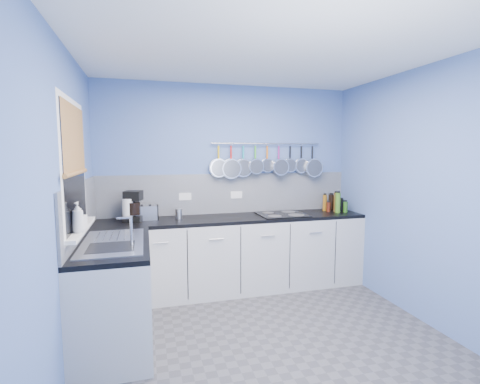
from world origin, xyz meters
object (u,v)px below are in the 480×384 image
soap_bottle_a (78,217)px  soap_bottle_b (80,219)px  paper_towel (128,210)px  toaster (146,213)px  coffee_maker (133,206)px  canister (179,214)px  hob (282,214)px

soap_bottle_a → soap_bottle_b: size_ratio=1.39×
paper_towel → toaster: (0.20, 0.08, -0.05)m
coffee_maker → canister: size_ratio=2.96×
canister → coffee_maker: bearing=-177.9°
soap_bottle_b → canister: size_ratio=1.49×
hob → soap_bottle_a: bearing=-152.9°
soap_bottle_b → coffee_maker: bearing=70.0°
toaster → hob: toaster is taller
canister → soap_bottle_a: bearing=-127.0°
coffee_maker → hob: coffee_maker is taller
soap_bottle_a → toaster: (0.51, 1.20, -0.19)m
paper_towel → canister: bearing=4.9°
canister → soap_bottle_b: bearing=-129.7°
soap_bottle_a → hob: (2.13, 1.09, -0.26)m
paper_towel → hob: bearing=-0.9°
canister → toaster: bearing=174.6°
coffee_maker → toaster: coffee_maker is taller
paper_towel → coffee_maker: bearing=26.3°
toaster → hob: size_ratio=0.44×
soap_bottle_b → toaster: (0.51, 1.09, -0.15)m
soap_bottle_a → canister: 1.48m
paper_towel → toaster: bearing=23.0°
toaster → canister: 0.37m
soap_bottle_a → canister: size_ratio=2.08×
canister → hob: bearing=-3.5°
soap_bottle_a → coffee_maker: (0.38, 1.15, -0.10)m
soap_bottle_b → paper_towel: 1.06m
hob → coffee_maker: bearing=178.1°
coffee_maker → hob: bearing=13.5°
toaster → canister: (0.37, -0.03, -0.02)m
soap_bottle_a → paper_towel: (0.32, 1.12, -0.14)m
toaster → coffee_maker: bearing=-155.0°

